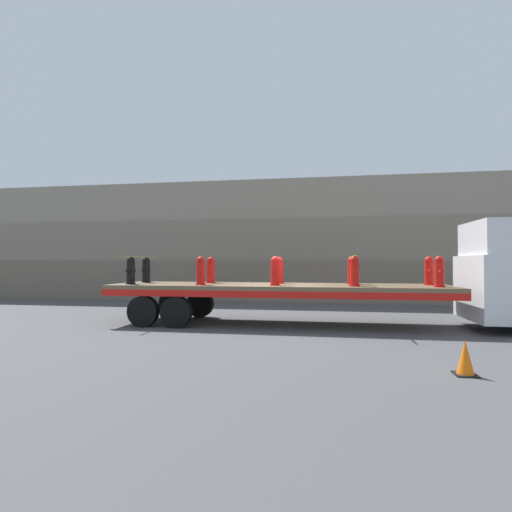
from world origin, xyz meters
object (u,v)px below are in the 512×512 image
Objects in this scene: fire_hydrant_red_far_2 at (279,271)px; fire_hydrant_red_near_4 at (439,272)px; flatbed_trailer at (254,292)px; fire_hydrant_red_near_2 at (275,271)px; fire_hydrant_red_far_4 at (429,271)px; fire_hydrant_black_near_0 at (131,271)px; fire_hydrant_red_far_3 at (352,271)px; traffic_cone at (465,358)px; fire_hydrant_red_near_3 at (354,272)px; fire_hydrant_red_near_1 at (201,271)px; fire_hydrant_black_far_0 at (146,270)px; fire_hydrant_red_far_1 at (211,270)px.

fire_hydrant_red_near_4 is (4.74, -1.14, 0.00)m from fire_hydrant_red_far_2.
flatbed_trailer is at bearing -143.43° from fire_hydrant_red_far_2.
fire_hydrant_red_near_2 is 1.00× the size of fire_hydrant_red_far_4.
fire_hydrant_red_far_3 is at bearing 9.11° from fire_hydrant_black_near_0.
traffic_cone is at bearing -49.77° from fire_hydrant_red_near_2.
fire_hydrant_red_near_1 is at bearing 180.00° from fire_hydrant_red_near_3.
fire_hydrant_red_far_2 is at bearing 124.16° from traffic_cone.
fire_hydrant_red_far_2 is at bearing 0.00° from fire_hydrant_black_far_0.
flatbed_trailer is 11.93× the size of fire_hydrant_red_far_2.
fire_hydrant_red_near_4 reaches higher than traffic_cone.
fire_hydrant_red_near_4 is at bearing -13.52° from fire_hydrant_red_far_2.
fire_hydrant_red_far_1 is 1.00× the size of fire_hydrant_red_far_3.
fire_hydrant_red_near_3 is (3.14, -0.57, 0.67)m from flatbed_trailer.
fire_hydrant_black_near_0 is 1.00× the size of fire_hydrant_red_far_4.
fire_hydrant_red_far_3 is at bearing 0.00° from fire_hydrant_red_far_1.
fire_hydrant_red_near_1 is 7.20m from fire_hydrant_red_far_4.
fire_hydrant_red_near_1 is 1.00× the size of fire_hydrant_red_near_2.
fire_hydrant_red_near_3 and fire_hydrant_red_far_3 have the same top height.
flatbed_trailer is 11.93× the size of fire_hydrant_red_near_1.
fire_hydrant_red_near_1 is at bearing 180.00° from fire_hydrant_red_near_2.
fire_hydrant_black_far_0 is (0.00, 1.14, 0.00)m from fire_hydrant_black_near_0.
fire_hydrant_red_near_4 is at bearing 79.80° from traffic_cone.
fire_hydrant_black_far_0 and fire_hydrant_red_far_3 have the same top height.
fire_hydrant_red_far_1 is 4.74m from fire_hydrant_red_far_3.
fire_hydrant_red_far_1 is at bearing 180.00° from fire_hydrant_red_far_4.
fire_hydrant_black_far_0 and fire_hydrant_red_far_1 have the same top height.
fire_hydrant_red_far_3 is (7.11, 0.00, 0.00)m from fire_hydrant_black_far_0.
fire_hydrant_red_near_1 is 7.11m from fire_hydrant_red_near_4.
fire_hydrant_red_near_4 is 1.45× the size of traffic_cone.
fire_hydrant_black_near_0 is at bearing -171.84° from flatbed_trailer.
fire_hydrant_red_far_3 is 1.00× the size of fire_hydrant_red_near_4.
fire_hydrant_red_far_1 is (-1.60, 0.57, 0.67)m from flatbed_trailer.
fire_hydrant_red_near_2 is at bearing -166.48° from fire_hydrant_red_far_4.
fire_hydrant_red_far_4 is at bearing 5.91° from flatbed_trailer.
fire_hydrant_red_near_4 reaches higher than flatbed_trailer.
fire_hydrant_red_near_1 is 1.14m from fire_hydrant_red_far_1.
fire_hydrant_red_far_4 is 1.45× the size of traffic_cone.
fire_hydrant_black_near_0 is 1.00× the size of fire_hydrant_red_near_2.
fire_hydrant_black_near_0 is at bearing -173.15° from fire_hydrant_red_far_4.
fire_hydrant_red_far_2 is 2.63m from fire_hydrant_red_near_3.
flatbed_trailer is 1.17m from fire_hydrant_red_near_2.
fire_hydrant_red_far_3 reaches higher than flatbed_trailer.
fire_hydrant_red_near_2 is 1.00× the size of fire_hydrant_red_far_2.
traffic_cone is (-0.83, -4.62, -1.40)m from fire_hydrant_red_near_4.
traffic_cone is at bearing -28.11° from fire_hydrant_black_near_0.
fire_hydrant_red_far_3 and fire_hydrant_red_far_4 have the same top height.
fire_hydrant_red_near_3 is (2.37, -1.14, 0.00)m from fire_hydrant_red_far_2.
fire_hydrant_red_far_3 is at bearing 25.68° from fire_hydrant_red_near_2.
fire_hydrant_black_far_0 is 2.63m from fire_hydrant_red_near_1.
fire_hydrant_red_far_3 is (3.14, 0.57, 0.67)m from flatbed_trailer.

